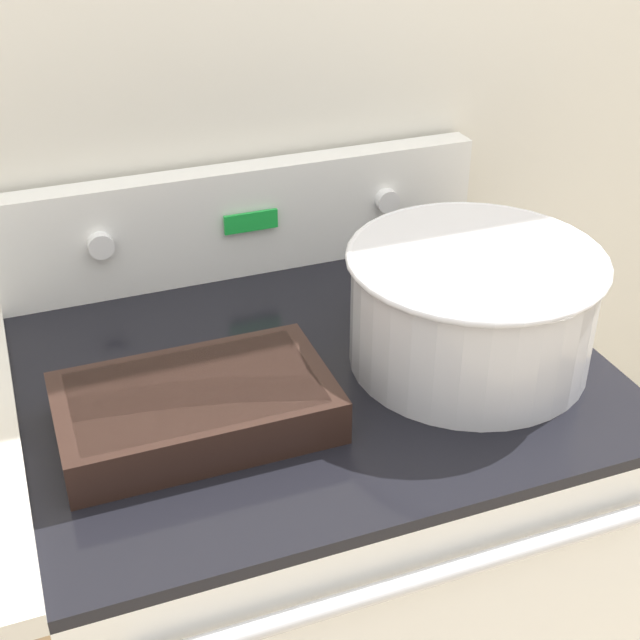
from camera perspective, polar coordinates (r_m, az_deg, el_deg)
The scene contains 6 objects.
kitchen_wall at distance 1.47m, azimuth -5.88°, elevation 15.43°, with size 8.00×0.05×2.50m.
stove_range at distance 1.58m, azimuth -0.48°, elevation -16.93°, with size 0.81×0.71×0.93m.
control_panel at distance 1.49m, azimuth -4.79°, elevation 6.45°, with size 0.81×0.07×0.19m.
mixing_bowl at distance 1.25m, azimuth 9.71°, elevation 1.10°, with size 0.36×0.36×0.17m.
casserole_dish at distance 1.15m, azimuth -7.97°, elevation -5.41°, with size 0.35×0.20×0.06m.
ladle at distance 1.50m, azimuth 12.09°, elevation 3.54°, with size 0.08×0.31×0.08m.
Camera 1 is at (-0.36, -0.66, 1.64)m, focal length 50.00 mm.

